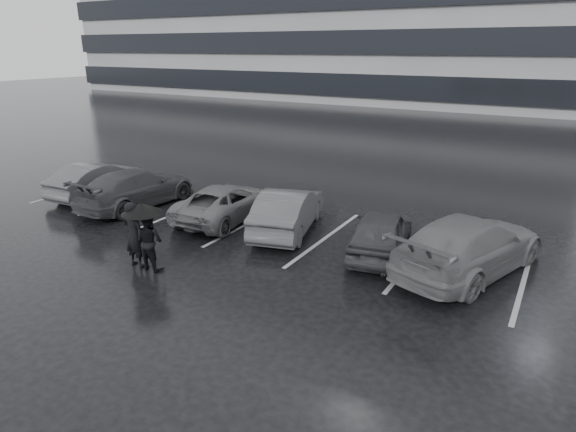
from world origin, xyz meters
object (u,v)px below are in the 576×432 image
(car_west_c, at_px, (136,188))
(pedestrian_left, at_px, (134,235))
(pedestrian_right, at_px, (150,241))
(car_east, at_px, (470,245))
(car_west_d, at_px, (97,179))
(car_west_a, at_px, (288,210))
(car_main, at_px, (381,232))
(car_west_b, at_px, (225,202))

(car_west_c, distance_m, pedestrian_left, 5.44)
(car_west_c, distance_m, pedestrian_right, 5.72)
(car_east, height_order, pedestrian_right, pedestrian_right)
(car_west_d, distance_m, pedestrian_right, 7.73)
(car_west_a, distance_m, pedestrian_left, 4.84)
(car_west_d, xyz_separation_m, car_east, (14.00, 0.32, 0.08))
(car_west_c, xyz_separation_m, car_east, (11.67, 0.46, 0.06))
(pedestrian_left, bearing_deg, pedestrian_right, -168.59)
(car_main, height_order, pedestrian_left, pedestrian_left)
(car_west_a, xyz_separation_m, car_west_c, (-6.11, -0.61, -0.00))
(car_west_b, bearing_deg, car_main, 174.41)
(pedestrian_left, distance_m, pedestrian_right, 0.48)
(car_main, relative_size, car_east, 0.73)
(pedestrian_right, bearing_deg, car_west_d, -29.51)
(car_east, distance_m, pedestrian_right, 8.33)
(car_main, height_order, pedestrian_right, pedestrian_right)
(car_east, bearing_deg, car_west_a, 16.53)
(car_west_b, distance_m, car_west_d, 6.03)
(car_west_c, height_order, pedestrian_left, pedestrian_left)
(car_west_a, distance_m, car_west_d, 8.45)
(car_main, xyz_separation_m, car_west_d, (-11.60, -0.29, 0.02))
(car_west_a, xyz_separation_m, car_east, (5.56, -0.15, 0.06))
(car_main, relative_size, car_west_a, 0.90)
(car_west_c, bearing_deg, car_west_b, -170.57)
(car_main, height_order, car_west_a, car_west_a)
(car_main, relative_size, car_west_b, 0.88)
(car_west_c, relative_size, car_west_d, 1.17)
(car_west_b, xyz_separation_m, car_west_d, (-6.02, -0.38, 0.07))
(car_west_b, distance_m, pedestrian_right, 4.22)
(car_main, distance_m, pedestrian_left, 6.75)
(car_main, bearing_deg, car_west_c, -8.62)
(car_west_a, bearing_deg, pedestrian_left, 48.14)
(car_west_a, distance_m, car_east, 5.56)
(car_west_a, height_order, pedestrian_left, pedestrian_left)
(car_main, relative_size, pedestrian_right, 2.38)
(car_west_b, bearing_deg, pedestrian_right, 95.22)
(car_west_d, bearing_deg, car_main, 176.54)
(car_west_d, relative_size, car_east, 0.78)
(car_west_c, height_order, pedestrian_right, pedestrian_right)
(car_main, height_order, car_west_c, car_west_c)
(car_west_c, xyz_separation_m, pedestrian_left, (3.96, -3.72, 0.22))
(pedestrian_right, bearing_deg, car_main, -140.31)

